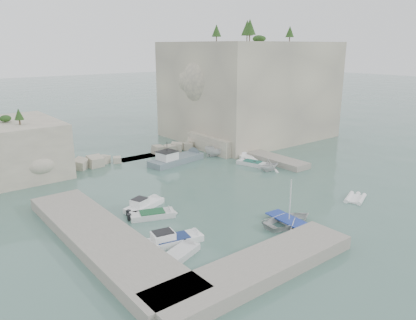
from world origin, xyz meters
TOP-DOWN VIEW (x-y plane):
  - ground at (0.00, 0.00)m, footprint 400.00×400.00m
  - cliff_east at (23.00, 23.00)m, footprint 26.00×22.00m
  - cliff_terrace at (13.00, 18.00)m, footprint 8.00×10.00m
  - quay_west at (-17.00, -1.00)m, footprint 5.00×24.00m
  - quay_south at (-10.00, -12.50)m, footprint 18.00×4.00m
  - ledge_east at (13.50, 10.00)m, footprint 3.00×16.00m
  - breakwater at (-1.00, 22.00)m, footprint 28.00×3.00m
  - motorboat_d at (-12.23, -4.49)m, footprint 6.10×2.85m
  - motorboat_c at (-10.69, 1.38)m, footprint 5.09×3.29m
  - motorboat_b at (-10.12, 3.94)m, footprint 5.39×3.36m
  - motorboat_e at (-12.84, -6.70)m, footprint 4.14×2.81m
  - rowboat at (-1.36, -8.14)m, footprint 5.68×4.29m
  - inflatable_dinghy at (9.34, -8.42)m, footprint 3.88×2.85m
  - tender_east_a at (9.83, 5.00)m, footprint 3.52×3.07m
  - tender_east_b at (9.82, 8.22)m, footprint 3.02×5.17m
  - tender_east_c at (10.83, 10.09)m, footprint 3.65×5.48m
  - tender_east_d at (9.61, 15.01)m, footprint 5.48×3.64m
  - work_boat at (2.06, 16.02)m, footprint 9.88×4.33m
  - rowboat_mast at (-1.36, -8.14)m, footprint 0.10×0.10m
  - vegetation at (17.83, 24.40)m, footprint 53.48×13.88m

SIDE VIEW (x-z plane):
  - ground at x=0.00m, z-range 0.00..0.00m
  - motorboat_d at x=-12.23m, z-range -0.70..0.70m
  - motorboat_c at x=-10.69m, z-range -0.35..0.35m
  - motorboat_b at x=-10.12m, z-range -0.70..0.70m
  - motorboat_e at x=-12.84m, z-range -0.35..0.35m
  - rowboat at x=-1.36m, z-range -0.56..0.56m
  - inflatable_dinghy at x=9.34m, z-range -0.22..0.22m
  - tender_east_a at x=9.83m, z-range -0.90..0.90m
  - tender_east_b at x=9.82m, z-range -0.35..0.35m
  - tender_east_c at x=10.83m, z-range -0.35..0.35m
  - tender_east_d at x=9.61m, z-range -0.99..0.99m
  - work_boat at x=2.06m, z-range -1.10..1.10m
  - ledge_east at x=13.50m, z-range 0.00..0.80m
  - quay_west at x=-17.00m, z-range 0.00..1.10m
  - quay_south at x=-10.00m, z-range 0.00..1.10m
  - breakwater at x=-1.00m, z-range 0.00..1.40m
  - cliff_terrace at x=13.00m, z-range 0.00..2.50m
  - rowboat_mast at x=-1.36m, z-range 0.56..4.76m
  - cliff_east at x=23.00m, z-range 0.00..17.00m
  - vegetation at x=17.83m, z-range 11.23..24.63m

